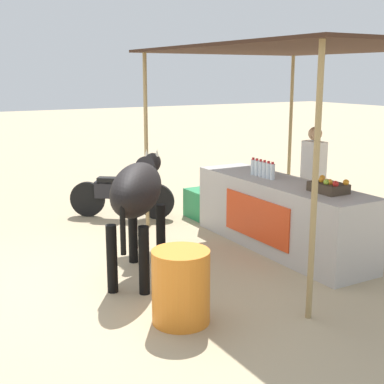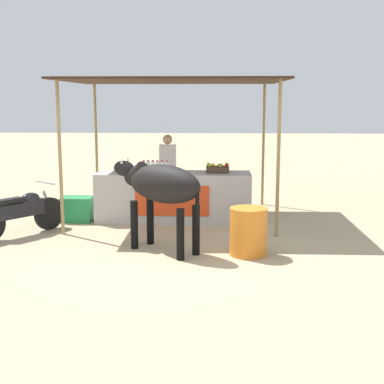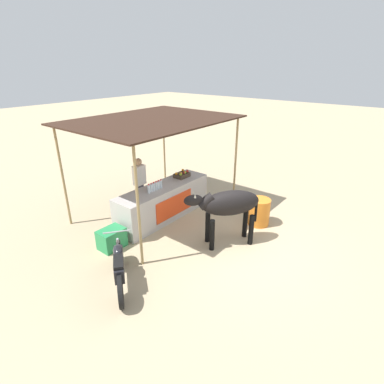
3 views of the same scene
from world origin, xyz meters
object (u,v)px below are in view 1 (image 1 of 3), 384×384
(water_barrel, at_px, (181,286))
(cow, at_px, (138,192))
(cooler_box, at_px, (203,204))
(motorcycle_parked, at_px, (123,193))
(vendor_behind_counter, at_px, (313,181))
(stall_counter, at_px, (279,215))
(fruit_crate, at_px, (328,187))

(water_barrel, bearing_deg, cow, 172.83)
(cooler_box, distance_m, motorcycle_parked, 1.37)
(cooler_box, height_order, motorcycle_parked, motorcycle_parked)
(vendor_behind_counter, bearing_deg, stall_counter, -76.79)
(fruit_crate, relative_size, water_barrel, 0.60)
(water_barrel, height_order, motorcycle_parked, motorcycle_parked)
(cooler_box, xyz_separation_m, cow, (1.87, -2.02, 0.79))
(cooler_box, relative_size, cow, 0.36)
(stall_counter, bearing_deg, cooler_box, -177.07)
(stall_counter, height_order, fruit_crate, fruit_crate)
(vendor_behind_counter, bearing_deg, motorcycle_parked, -140.07)
(cooler_box, distance_m, cow, 2.86)
(fruit_crate, relative_size, cooler_box, 0.73)
(cow, xyz_separation_m, motorcycle_parked, (-2.56, 0.85, -0.60))
(vendor_behind_counter, distance_m, cooler_box, 2.01)
(stall_counter, bearing_deg, motorcycle_parked, -153.94)
(cow, bearing_deg, stall_counter, 89.18)
(cow, bearing_deg, vendor_behind_counter, 92.92)
(water_barrel, bearing_deg, vendor_behind_counter, 116.27)
(cooler_box, bearing_deg, vendor_behind_counter, 26.28)
(fruit_crate, distance_m, cooler_box, 2.88)
(fruit_crate, xyz_separation_m, vendor_behind_counter, (-1.04, 0.70, -0.19))
(stall_counter, bearing_deg, water_barrel, -59.94)
(stall_counter, relative_size, motorcycle_parked, 2.03)
(vendor_behind_counter, xyz_separation_m, cow, (0.15, -2.87, 0.18))
(vendor_behind_counter, bearing_deg, cow, -87.08)
(stall_counter, xyz_separation_m, cow, (-0.03, -2.12, 0.55))
(water_barrel, relative_size, motorcycle_parked, 0.50)
(cooler_box, bearing_deg, stall_counter, 2.93)
(cooler_box, height_order, cow, cow)
(stall_counter, distance_m, motorcycle_parked, 2.88)
(stall_counter, height_order, vendor_behind_counter, vendor_behind_counter)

